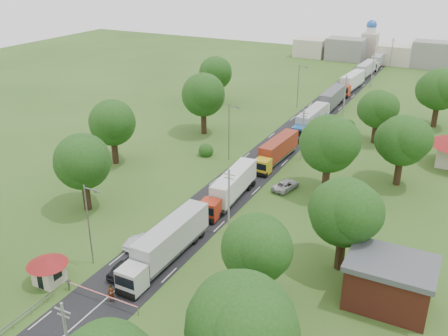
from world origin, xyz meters
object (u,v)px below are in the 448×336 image
Objects in this scene: truck_0 at (167,243)px; car_lane_mid at (138,242)px; guard_booth at (48,266)px; info_sign at (324,120)px; boom_barrier at (91,291)px; pedestrian_near at (111,294)px; car_lane_front at (124,268)px.

truck_0 reaches higher than car_lane_mid.
info_sign is at bearing 78.32° from guard_booth.
boom_barrier is at bearing -108.35° from truck_0.
pedestrian_near is (2.20, 0.50, 0.07)m from boom_barrier.
guard_booth is at bearing 169.93° from pedestrian_near.
guard_booth is 8.14m from pedestrian_near.
boom_barrier is 4.80× the size of pedestrian_near.
guard_booth reaches higher than boom_barrier.
truck_0 is (3.15, 9.50, 1.40)m from boom_barrier.
truck_0 is at bearing 175.53° from car_lane_mid.
car_lane_mid is at bearing 171.23° from truck_0.
boom_barrier is 0.59× the size of truck_0.
car_lane_front reaches higher than boom_barrier.
car_lane_front is (-2.79, -4.50, -1.49)m from truck_0.
boom_barrier is 5.01m from car_lane_front.
car_lane_mid is at bearing -71.71° from car_lane_front.
boom_barrier is at bearing 179.18° from pedestrian_near.
guard_booth is at bearing -179.99° from boom_barrier.
guard_booth is 2.29× the size of pedestrian_near.
boom_barrier is at bearing 0.01° from guard_booth.
truck_0 is at bearing -93.86° from info_sign.
guard_booth is at bearing -133.43° from truck_0.
pedestrian_near is (1.84, -4.50, 0.15)m from car_lane_front.
boom_barrier is 1.94× the size of car_lane_front.
info_sign is 0.86× the size of car_lane_front.
info_sign reaches higher than car_lane_mid.
car_lane_front is 5.61m from car_lane_mid.
info_sign is at bearing 72.17° from pedestrian_near.
pedestrian_near is at bearing -96.05° from truck_0.
truck_0 is 9.14m from pedestrian_near.
info_sign is 2.13× the size of pedestrian_near.
car_lane_mid is (-1.64, 10.24, -0.22)m from boom_barrier.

